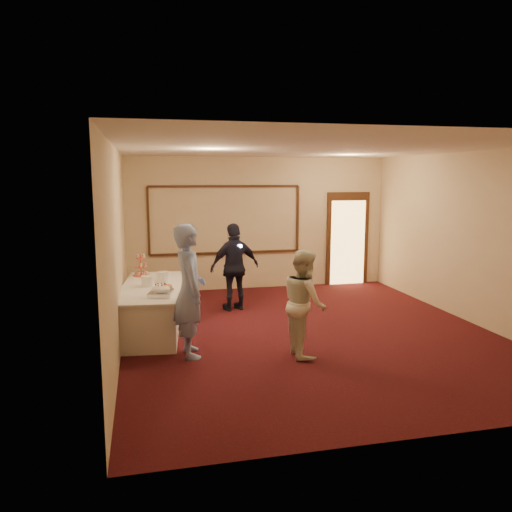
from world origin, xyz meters
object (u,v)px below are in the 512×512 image
Objects in this scene: plate_stack_a at (148,281)px; guest at (235,267)px; tart at (165,287)px; cupcake_stand at (141,267)px; man at (190,291)px; woman at (304,303)px; pavlova_tray at (161,291)px; buffet_table at (152,308)px; plate_stack_b at (163,277)px.

guest is at bearing 32.34° from plate_stack_a.
tart is 1.90m from guest.
cupcake_stand is 0.23× the size of man.
man is at bearing 51.66° from guest.
woman is at bearing -105.41° from man.
man is (0.38, -0.58, 0.11)m from pavlova_tray.
cupcake_stand is at bearing 100.20° from buffet_table.
cupcake_stand reaches higher than plate_stack_a.
cupcake_stand reaches higher than plate_stack_b.
pavlova_tray is at bearing -80.20° from buffet_table.
tart is (0.38, -1.20, -0.13)m from cupcake_stand.
pavlova_tray is 2.49× the size of plate_stack_a.
tart is 2.33m from woman.
buffet_table is 1.08m from cupcake_stand.
plate_stack_a is 1.41m from man.
woman is (2.12, -1.63, 0.38)m from buffet_table.
buffet_table is at bearing -79.80° from cupcake_stand.
plate_stack_a and plate_stack_b have the same top height.
plate_stack_a is (-0.19, 0.70, 0.01)m from pavlova_tray.
cupcake_stand is (-0.29, 1.64, 0.08)m from pavlova_tray.
buffet_table is at bearing 16.98° from man.
man reaches higher than plate_stack_b.
cupcake_stand reaches higher than tart.
plate_stack_a is at bearing -130.81° from plate_stack_b.
plate_stack_b reaches higher than tart.
cupcake_stand is 1.26m from tart.
guest reaches higher than plate_stack_b.
pavlova_tray is 1.95× the size of tart.
plate_stack_a is 0.41m from plate_stack_b.
tart is 1.08m from man.
plate_stack_b is 2.71m from woman.
man is (0.57, -1.28, 0.10)m from plate_stack_a.
tart is at bearing -89.29° from plate_stack_b.
guest is (1.46, 1.75, -0.00)m from pavlova_tray.
pavlova_tray is 0.73m from plate_stack_a.
woman reaches higher than plate_stack_b.
man is at bearing -73.21° from cupcake_stand.
plate_stack_a is at bearing 19.77° from man.
plate_stack_a is at bearing 54.95° from woman.
cupcake_stand is 2.14× the size of plate_stack_a.
pavlova_tray is 0.34× the size of woman.
guest reaches higher than pavlova_tray.
pavlova_tray is 1.17× the size of cupcake_stand.
plate_stack_a is at bearing -83.88° from cupcake_stand.
pavlova_tray is at bearing -100.75° from tart.
guest reaches higher than woman.
pavlova_tray is at bearing -79.97° from cupcake_stand.
tart is at bearing 29.90° from guest.
pavlova_tray is at bearing 29.02° from man.
pavlova_tray is at bearing 66.91° from woman.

